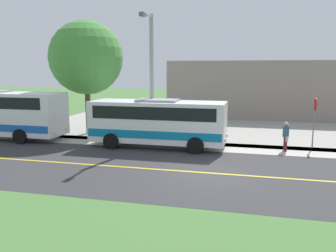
{
  "coord_description": "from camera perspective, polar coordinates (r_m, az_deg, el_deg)",
  "views": [
    {
      "loc": [
        14.6,
        1.9,
        4.48
      ],
      "look_at": [
        -3.5,
        -2.54,
        1.4
      ],
      "focal_mm": 37.47,
      "sensor_mm": 36.0,
      "label": 1
    }
  ],
  "objects": [
    {
      "name": "road_surface",
      "position": [
        15.39,
        6.13,
        -7.58
      ],
      "size": [
        8.0,
        100.0,
        0.01
      ],
      "primitive_type": "cube",
      "color": "#333335",
      "rests_on": "ground"
    },
    {
      "name": "street_light_pole",
      "position": [
        20.31,
        -2.78,
        8.43
      ],
      "size": [
        1.97,
        0.24,
        7.48
      ],
      "color": "#9E9EA3",
      "rests_on": "ground"
    },
    {
      "name": "shuttle_bus_front",
      "position": [
        20.02,
        -1.67,
        0.87
      ],
      "size": [
        2.62,
        7.81,
        2.74
      ],
      "color": "white",
      "rests_on": "ground"
    },
    {
      "name": "stop_sign",
      "position": [
        21.11,
        22.74,
        1.81
      ],
      "size": [
        0.76,
        0.07,
        2.88
      ],
      "color": "slate",
      "rests_on": "ground"
    },
    {
      "name": "road_centre_line",
      "position": [
        15.39,
        6.13,
        -7.56
      ],
      "size": [
        0.16,
        100.0,
        0.0
      ],
      "primitive_type": "cube",
      "color": "gold",
      "rests_on": "ground"
    },
    {
      "name": "parking_lot_surface",
      "position": [
        27.39,
        15.89,
        -0.38
      ],
      "size": [
        14.0,
        36.0,
        0.01
      ],
      "primitive_type": "cube",
      "color": "#9E9991",
      "rests_on": "ground"
    },
    {
      "name": "ground_plane",
      "position": [
        15.39,
        6.13,
        -7.6
      ],
      "size": [
        120.0,
        120.0,
        0.0
      ],
      "primitive_type": "plane",
      "color": "#477238"
    },
    {
      "name": "commercial_building",
      "position": [
        36.05,
        14.66,
        6.04
      ],
      "size": [
        10.0,
        16.5,
        5.13
      ],
      "primitive_type": "cube",
      "color": "gray",
      "rests_on": "ground"
    },
    {
      "name": "pedestrian_with_bags",
      "position": [
        20.13,
        18.61,
        -1.46
      ],
      "size": [
        0.72,
        0.34,
        1.62
      ],
      "color": "#4C1919",
      "rests_on": "ground"
    },
    {
      "name": "tree_curbside",
      "position": [
        24.64,
        -13.17,
        10.75
      ],
      "size": [
        4.95,
        4.95,
        7.66
      ],
      "color": "brown",
      "rests_on": "ground"
    },
    {
      "name": "sidewalk",
      "position": [
        20.39,
        8.1,
        -3.4
      ],
      "size": [
        2.4,
        100.0,
        0.01
      ],
      "primitive_type": "cube",
      "color": "#B2ADA3",
      "rests_on": "ground"
    }
  ]
}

